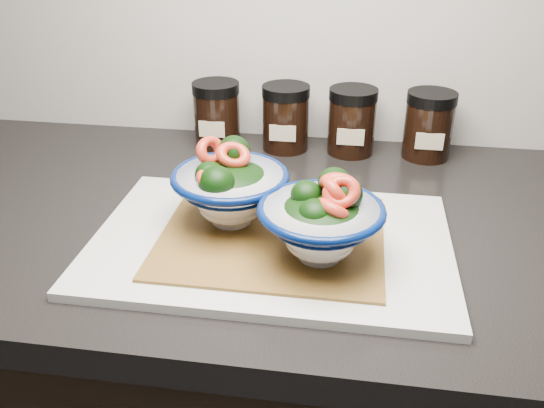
# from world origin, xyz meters

# --- Properties ---
(countertop) EXTENTS (3.50, 0.60, 0.04)m
(countertop) POSITION_xyz_m (0.00, 1.45, 0.88)
(countertop) COLOR black
(countertop) RESTS_ON cabinet
(cutting_board) EXTENTS (0.45, 0.30, 0.01)m
(cutting_board) POSITION_xyz_m (0.05, 1.36, 0.91)
(cutting_board) COLOR beige
(cutting_board) RESTS_ON countertop
(bamboo_mat) EXTENTS (0.28, 0.24, 0.00)m
(bamboo_mat) POSITION_xyz_m (0.05, 1.37, 0.91)
(bamboo_mat) COLOR olive
(bamboo_mat) RESTS_ON cutting_board
(bowl_left) EXTENTS (0.15, 0.15, 0.11)m
(bowl_left) POSITION_xyz_m (-0.01, 1.40, 0.96)
(bowl_left) COLOR white
(bowl_left) RESTS_ON bamboo_mat
(bowl_right) EXTENTS (0.15, 0.15, 0.12)m
(bowl_right) POSITION_xyz_m (0.11, 1.33, 0.96)
(bowl_right) COLOR white
(bowl_right) RESTS_ON bamboo_mat
(spice_jar_a) EXTENTS (0.08, 0.08, 0.11)m
(spice_jar_a) POSITION_xyz_m (-0.10, 1.69, 0.96)
(spice_jar_a) COLOR black
(spice_jar_a) RESTS_ON countertop
(spice_jar_b) EXTENTS (0.08, 0.08, 0.11)m
(spice_jar_b) POSITION_xyz_m (0.02, 1.69, 0.96)
(spice_jar_b) COLOR black
(spice_jar_b) RESTS_ON countertop
(spice_jar_c) EXTENTS (0.08, 0.08, 0.11)m
(spice_jar_c) POSITION_xyz_m (0.14, 1.69, 0.96)
(spice_jar_c) COLOR black
(spice_jar_c) RESTS_ON countertop
(spice_jar_d) EXTENTS (0.08, 0.08, 0.11)m
(spice_jar_d) POSITION_xyz_m (0.27, 1.69, 0.96)
(spice_jar_d) COLOR black
(spice_jar_d) RESTS_ON countertop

